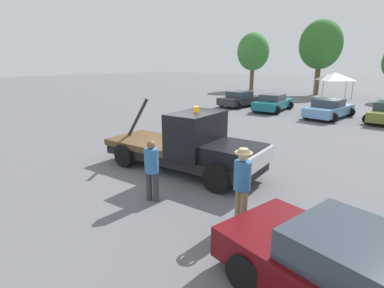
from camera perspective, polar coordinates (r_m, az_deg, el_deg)
ground_plane at (r=10.93m, az=-2.04°, el=-4.87°), size 160.00×160.00×0.00m
tow_truck at (r=10.43m, az=-0.48°, el=-0.50°), size 6.12×2.46×2.51m
person_near_truck at (r=7.14m, az=9.55°, el=-6.83°), size 0.42×0.42×1.88m
person_at_hood at (r=8.29m, az=-7.69°, el=-4.30°), size 0.39×0.39×1.75m
parked_car_charcoal at (r=26.73m, az=9.21°, el=8.45°), size 2.82×4.47×1.34m
parked_car_teal at (r=24.84m, az=15.15°, el=7.61°), size 2.61×4.78×1.34m
parked_car_skyblue at (r=22.84m, az=24.63°, el=6.11°), size 2.76×4.70×1.34m
canopy_tent_white at (r=33.91m, az=25.58°, el=11.54°), size 2.98×2.98×2.77m
tree_left at (r=38.75m, az=23.31°, el=16.95°), size 4.72×4.72×8.42m
tree_right at (r=42.66m, az=11.58°, el=16.80°), size 4.23×4.23×7.55m
traffic_cone at (r=12.97m, az=8.23°, el=-0.57°), size 0.40×0.40×0.55m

